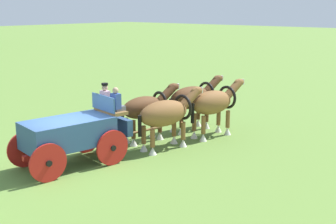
{
  "coord_description": "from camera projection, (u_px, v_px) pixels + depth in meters",
  "views": [
    {
      "loc": [
        -8.75,
        -11.95,
        5.33
      ],
      "look_at": [
        4.47,
        -0.64,
        1.2
      ],
      "focal_mm": 47.25,
      "sensor_mm": 36.0,
      "label": 1
    }
  ],
  "objects": [
    {
      "name": "draft_horse_lead_near",
      "position": [
        193.0,
        98.0,
        19.45
      ],
      "size": [
        3.2,
        1.32,
        2.3
      ],
      "color": "brown",
      "rests_on": "ground"
    },
    {
      "name": "ground_plane",
      "position": [
        70.0,
        166.0,
        15.26
      ],
      "size": [
        220.0,
        220.0,
        0.0
      ],
      "primitive_type": "plane",
      "color": "olive"
    },
    {
      "name": "draft_horse_rear_near",
      "position": [
        146.0,
        108.0,
        17.84
      ],
      "size": [
        2.96,
        1.2,
        2.22
      ],
      "color": "brown",
      "rests_on": "ground"
    },
    {
      "name": "show_wagon",
      "position": [
        73.0,
        132.0,
        15.11
      ],
      "size": [
        5.97,
        2.42,
        2.66
      ],
      "color": "#2D4C7A",
      "rests_on": "ground"
    },
    {
      "name": "draft_horse_rear_off",
      "position": [
        166.0,
        114.0,
        16.86
      ],
      "size": [
        3.2,
        1.33,
        2.23
      ],
      "color": "brown",
      "rests_on": "ground"
    },
    {
      "name": "draft_horse_lead_off",
      "position": [
        214.0,
        103.0,
        18.48
      ],
      "size": [
        3.12,
        1.31,
        2.3
      ],
      "color": "brown",
      "rests_on": "ground"
    }
  ]
}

